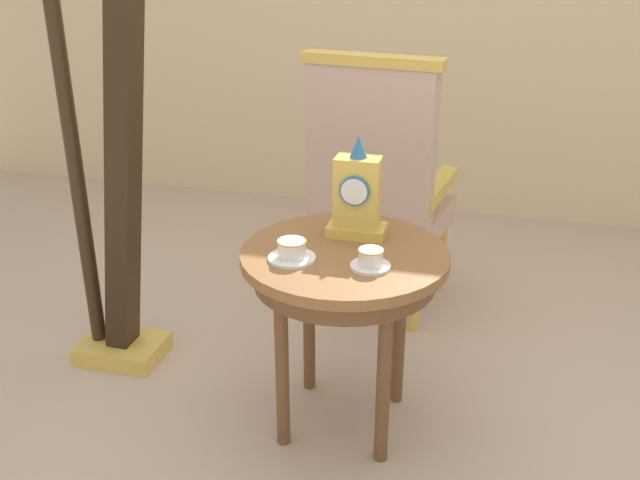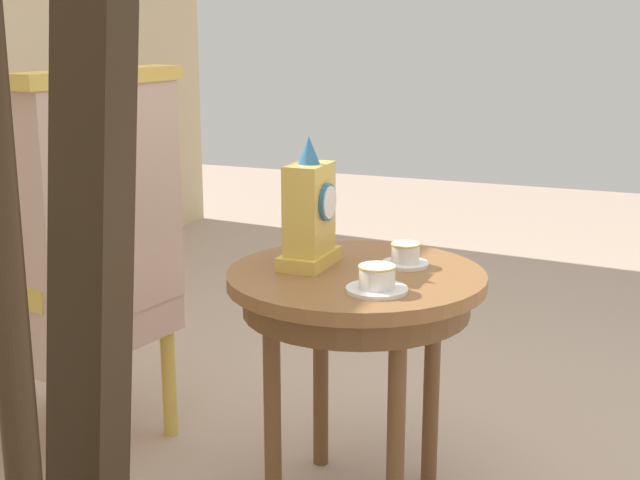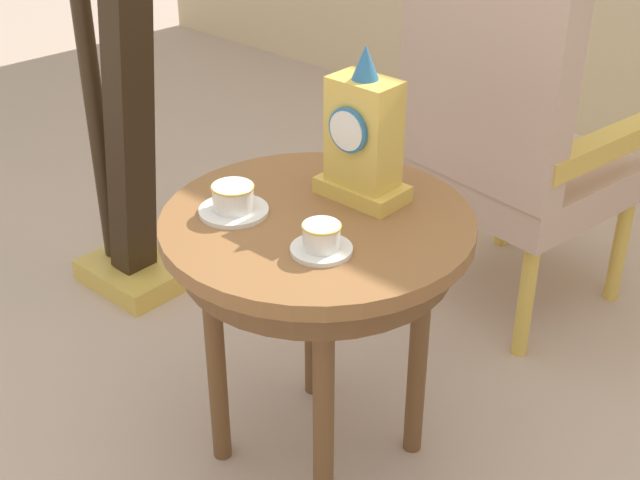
% 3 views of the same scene
% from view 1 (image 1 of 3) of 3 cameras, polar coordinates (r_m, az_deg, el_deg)
% --- Properties ---
extents(ground_plane, '(10.00, 10.00, 0.00)m').
position_cam_1_polar(ground_plane, '(2.52, 0.49, -14.92)').
color(ground_plane, '#BCA38E').
extents(side_table, '(0.66, 0.66, 0.65)m').
position_cam_1_polar(side_table, '(2.27, 1.98, -2.75)').
color(side_table, brown).
rests_on(side_table, ground).
extents(teacup_left, '(0.15, 0.15, 0.06)m').
position_cam_1_polar(teacup_left, '(2.16, -2.28, -0.90)').
color(teacup_left, white).
rests_on(teacup_left, side_table).
extents(teacup_right, '(0.12, 0.12, 0.06)m').
position_cam_1_polar(teacup_right, '(2.11, 4.07, -1.57)').
color(teacup_right, white).
rests_on(teacup_right, side_table).
extents(mantel_clock, '(0.19, 0.11, 0.34)m').
position_cam_1_polar(mantel_clock, '(2.30, 3.01, 3.48)').
color(mantel_clock, gold).
rests_on(mantel_clock, side_table).
extents(armchair, '(0.61, 0.60, 1.14)m').
position_cam_1_polar(armchair, '(3.01, 4.65, 4.50)').
color(armchair, '#CCA893').
rests_on(armchair, ground).
extents(harp, '(0.40, 0.24, 1.84)m').
position_cam_1_polar(harp, '(2.67, -16.46, 4.64)').
color(harp, gold).
rests_on(harp, ground).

